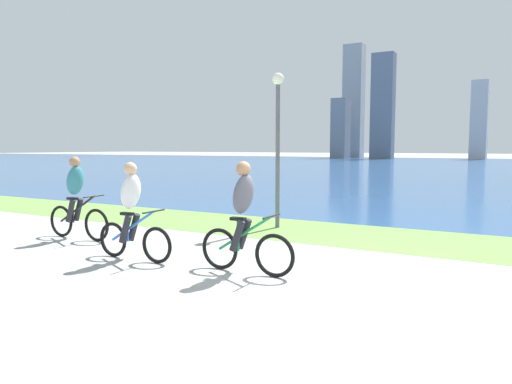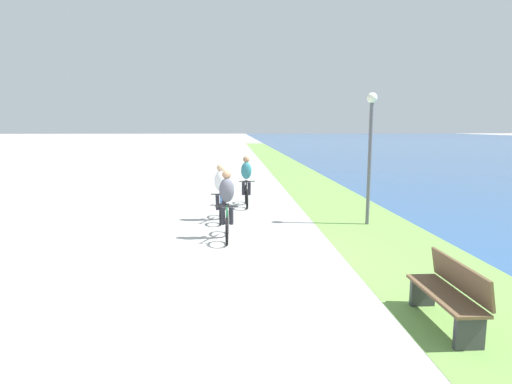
# 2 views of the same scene
# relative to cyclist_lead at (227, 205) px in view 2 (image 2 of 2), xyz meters

# --- Properties ---
(ground_plane) EXTENTS (300.00, 300.00, 0.00)m
(ground_plane) POSITION_rel_cyclist_lead_xyz_m (1.39, 0.39, -0.84)
(ground_plane) COLOR #9E9E99
(grass_strip_bayside) EXTENTS (120.00, 2.76, 0.01)m
(grass_strip_bayside) POSITION_rel_cyclist_lead_xyz_m (1.39, 3.81, -0.83)
(grass_strip_bayside) COLOR #6B9947
(grass_strip_bayside) RESTS_ON ground
(cyclist_lead) EXTENTS (1.60, 0.52, 1.69)m
(cyclist_lead) POSITION_rel_cyclist_lead_xyz_m (0.00, 0.00, 0.00)
(cyclist_lead) COLOR black
(cyclist_lead) RESTS_ON ground
(cyclist_trailing) EXTENTS (1.59, 0.52, 1.64)m
(cyclist_trailing) POSITION_rel_cyclist_lead_xyz_m (-2.07, -0.19, -0.01)
(cyclist_trailing) COLOR black
(cyclist_trailing) RESTS_ON ground
(cyclist_distant_rear) EXTENTS (1.72, 0.52, 1.70)m
(cyclist_distant_rear) POSITION_rel_cyclist_lead_xyz_m (-4.38, 0.62, 0.00)
(cyclist_distant_rear) COLOR black
(cyclist_distant_rear) RESTS_ON ground
(bench_near_path) EXTENTS (1.50, 0.47, 0.90)m
(bench_near_path) POSITION_rel_cyclist_lead_xyz_m (4.72, 3.06, -0.39)
(bench_near_path) COLOR brown
(bench_near_path) RESTS_ON ground
(lamppost_tall) EXTENTS (0.28, 0.28, 3.60)m
(lamppost_tall) POSITION_rel_cyclist_lead_xyz_m (-1.39, 3.88, 1.54)
(lamppost_tall) COLOR #595960
(lamppost_tall) RESTS_ON ground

